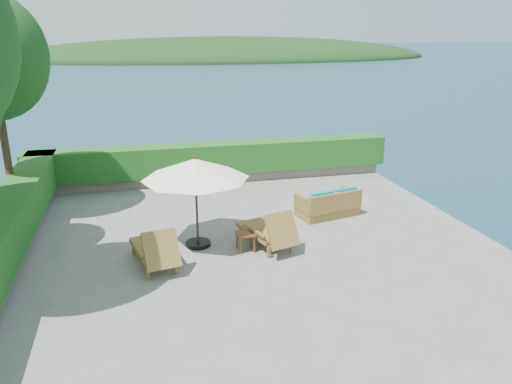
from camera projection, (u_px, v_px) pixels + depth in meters
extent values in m
plane|color=gray|center=(252.00, 245.00, 12.34)|extent=(12.00, 12.00, 0.00)
cube|color=#4D453D|center=(252.00, 300.00, 12.82)|extent=(12.00, 12.00, 3.00)
plane|color=#152D41|center=(252.00, 348.00, 13.27)|extent=(600.00, 600.00, 0.00)
ellipsoid|color=black|center=(226.00, 58.00, 148.21)|extent=(126.00, 57.60, 12.60)
cube|color=slate|center=(215.00, 176.00, 17.45)|extent=(12.00, 0.60, 0.36)
cube|color=slate|center=(6.00, 262.00, 11.02)|extent=(0.60, 12.00, 0.36)
cube|color=#164F18|center=(215.00, 158.00, 17.25)|extent=(12.40, 0.90, 1.00)
cube|color=#164F18|center=(1.00, 234.00, 10.81)|extent=(0.90, 12.40, 1.00)
cylinder|color=#49321C|center=(4.00, 138.00, 13.21)|extent=(0.20, 0.20, 4.68)
cylinder|color=black|center=(198.00, 244.00, 12.29)|extent=(0.65, 0.65, 0.10)
cylinder|color=#391F15|center=(197.00, 203.00, 11.96)|extent=(0.06, 0.06, 2.21)
cone|color=white|center=(195.00, 169.00, 11.70)|extent=(2.70, 2.70, 0.49)
sphere|color=#391F15|center=(195.00, 157.00, 11.60)|extent=(0.08, 0.08, 0.08)
cube|color=olive|center=(148.00, 273.00, 10.59)|extent=(0.08, 0.08, 0.29)
cube|color=olive|center=(176.00, 267.00, 10.85)|extent=(0.08, 0.08, 0.29)
cube|color=olive|center=(133.00, 249.00, 11.74)|extent=(0.08, 0.08, 0.29)
cube|color=olive|center=(160.00, 244.00, 12.00)|extent=(0.08, 0.08, 0.29)
cube|color=olive|center=(152.00, 248.00, 11.33)|extent=(1.03, 1.58, 0.10)
cube|color=olive|center=(161.00, 250.00, 10.52)|extent=(0.82, 0.62, 0.78)
cube|color=olive|center=(137.00, 248.00, 10.93)|extent=(0.26, 0.95, 0.06)
cube|color=olive|center=(171.00, 242.00, 11.25)|extent=(0.26, 0.95, 0.06)
cube|color=olive|center=(269.00, 252.00, 11.58)|extent=(0.08, 0.08, 0.29)
cube|color=olive|center=(291.00, 246.00, 11.89)|extent=(0.08, 0.08, 0.29)
cube|color=olive|center=(241.00, 233.00, 12.69)|extent=(0.08, 0.08, 0.29)
cube|color=olive|center=(262.00, 228.00, 13.00)|extent=(0.08, 0.08, 0.29)
cube|color=olive|center=(263.00, 231.00, 12.32)|extent=(1.14, 1.62, 0.10)
cube|color=olive|center=(282.00, 230.00, 11.53)|extent=(0.85, 0.67, 0.79)
cube|color=olive|center=(254.00, 230.00, 11.90)|extent=(0.34, 0.94, 0.06)
cube|color=olive|center=(281.00, 224.00, 12.27)|extent=(0.34, 0.94, 0.06)
cube|color=brown|center=(240.00, 246.00, 11.77)|extent=(0.04, 0.04, 0.41)
cube|color=brown|center=(254.00, 245.00, 11.85)|extent=(0.04, 0.04, 0.41)
cube|color=brown|center=(237.00, 241.00, 12.07)|extent=(0.04, 0.04, 0.41)
cube|color=brown|center=(251.00, 239.00, 12.16)|extent=(0.04, 0.04, 0.41)
cube|color=brown|center=(245.00, 234.00, 11.89)|extent=(0.44, 0.44, 0.05)
cube|color=olive|center=(327.00, 209.00, 14.24)|extent=(1.85, 1.21, 0.38)
cube|color=olive|center=(336.00, 202.00, 13.80)|extent=(1.69, 0.52, 0.52)
cube|color=olive|center=(303.00, 204.00, 13.80)|extent=(0.30, 0.85, 0.43)
cube|color=olive|center=(351.00, 196.00, 14.50)|extent=(0.30, 0.85, 0.43)
cube|color=teal|center=(315.00, 202.00, 14.03)|extent=(0.87, 0.83, 0.17)
cube|color=teal|center=(338.00, 198.00, 14.37)|extent=(0.87, 0.83, 0.17)
cube|color=teal|center=(322.00, 198.00, 13.66)|extent=(0.67, 0.28, 0.34)
cube|color=teal|center=(346.00, 194.00, 14.00)|extent=(0.67, 0.28, 0.34)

